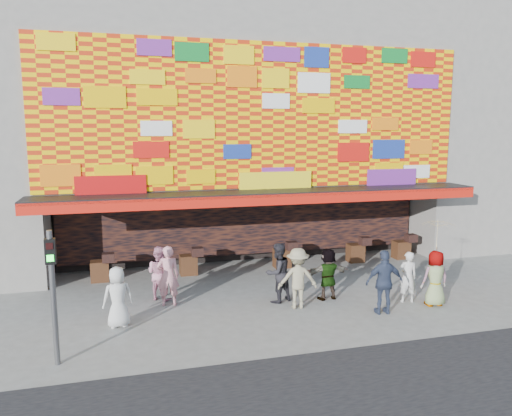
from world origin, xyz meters
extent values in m
plane|color=slate|center=(0.00, 0.00, 0.00)|extent=(90.00, 90.00, 0.00)
cube|color=gray|center=(0.00, 8.00, 6.50)|extent=(15.00, 8.00, 7.00)
cube|color=black|center=(0.00, 9.00, 1.50)|extent=(15.00, 6.00, 3.00)
cube|color=gray|center=(-7.30, 5.00, 1.50)|extent=(0.40, 2.00, 3.00)
cube|color=gray|center=(7.30, 5.00, 1.50)|extent=(0.40, 2.00, 3.00)
cube|color=black|center=(0.00, 3.40, 3.00)|extent=(15.20, 1.60, 0.12)
cube|color=red|center=(0.00, 2.62, 2.85)|extent=(15.20, 0.04, 0.35)
cube|color=#FFC400|center=(0.00, 3.96, 5.55)|extent=(14.80, 0.08, 4.90)
cube|color=black|center=(0.00, 5.85, 1.55)|extent=(14.00, 0.25, 2.50)
cube|color=gray|center=(13.00, 8.00, 6.00)|extent=(11.00, 8.00, 12.00)
cylinder|color=#59595B|center=(-6.20, -1.50, 1.50)|extent=(0.12, 0.12, 3.00)
cube|color=black|center=(-6.20, -1.50, 2.55)|extent=(0.22, 0.18, 0.55)
cube|color=black|center=(-6.20, -1.59, 2.68)|extent=(0.14, 0.02, 0.14)
cube|color=#19E533|center=(-6.20, -1.59, 2.42)|extent=(0.14, 0.02, 0.14)
imported|color=silver|center=(-4.89, 0.34, 0.80)|extent=(0.87, 0.66, 1.60)
imported|color=#CB838E|center=(-3.48, 1.61, 0.89)|extent=(0.69, 0.49, 1.78)
imported|color=#222127|center=(-0.31, 1.05, 0.90)|extent=(1.07, 0.97, 1.79)
imported|color=gray|center=(0.09, 0.43, 0.88)|extent=(1.22, 0.82, 1.75)
imported|color=#303A54|center=(2.25, -0.64, 0.91)|extent=(1.11, 0.57, 1.81)
imported|color=gray|center=(1.22, 0.89, 0.79)|extent=(1.48, 0.53, 1.58)
imported|color=gray|center=(4.01, -0.45, 0.82)|extent=(0.83, 0.57, 1.64)
imported|color=beige|center=(3.41, 0.02, 0.77)|extent=(0.62, 0.47, 1.54)
imported|color=#CC849F|center=(-3.69, 2.21, 0.82)|extent=(1.01, 1.00, 1.64)
imported|color=#FDE29F|center=(4.01, -0.45, 2.12)|extent=(1.07, 1.09, 0.85)
cylinder|color=#4C3326|center=(4.01, -0.45, 1.25)|extent=(0.02, 0.02, 1.00)
camera|label=1|loc=(-4.71, -12.57, 5.10)|focal=35.00mm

